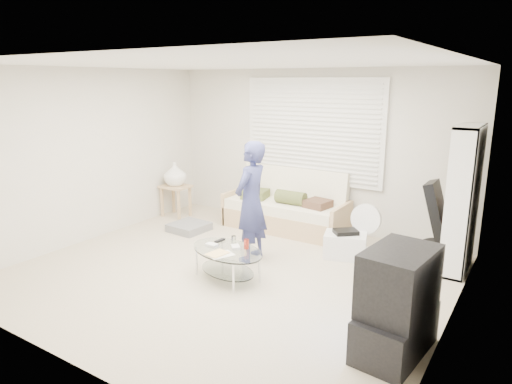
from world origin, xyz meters
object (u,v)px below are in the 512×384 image
Objects in this scene: tv_unit at (397,304)px; coffee_table at (227,255)px; bookshelf at (462,200)px; futon_sofa at (286,210)px.

coffee_table is (-2.12, 0.44, -0.16)m from tv_unit.
tv_unit is 2.17m from coffee_table.
futon_sofa is at bearing 173.87° from bookshelf.
coffee_table is at bearing -80.73° from futon_sofa.
tv_unit reaches higher than coffee_table.
tv_unit is at bearing -93.25° from bookshelf.
coffee_table is (-2.25, -1.76, -0.60)m from bookshelf.
coffee_table is (0.33, -2.04, -0.01)m from futon_sofa.
bookshelf reaches higher than coffee_table.
bookshelf is 2.26m from tv_unit.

